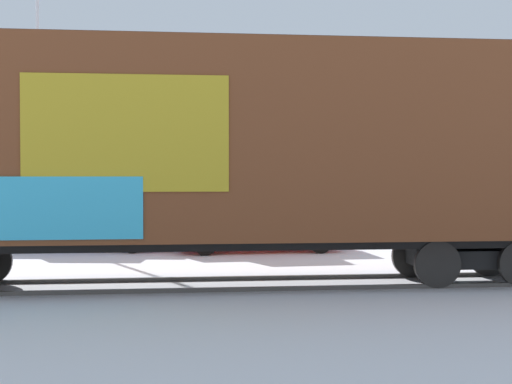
{
  "coord_description": "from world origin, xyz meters",
  "views": [
    {
      "loc": [
        1.1,
        -13.96,
        2.2
      ],
      "look_at": [
        2.2,
        0.69,
        1.84
      ],
      "focal_mm": 49.65,
      "sensor_mm": 36.0,
      "label": 1
    }
  ],
  "objects": [
    {
      "name": "flagpole",
      "position": [
        -4.65,
        10.95,
        6.06
      ],
      "size": [
        0.92,
        1.05,
        10.1
      ],
      "color": "silver",
      "rests_on": "ground_plane"
    },
    {
      "name": "freight_car",
      "position": [
        1.21,
        -0.0,
        2.76
      ],
      "size": [
        16.43,
        3.3,
        4.95
      ],
      "color": "brown",
      "rests_on": "ground_plane"
    },
    {
      "name": "parked_car_red",
      "position": [
        2.6,
        6.35,
        0.81
      ],
      "size": [
        4.91,
        2.39,
        1.65
      ],
      "color": "#B21E1E",
      "rests_on": "ground_plane"
    },
    {
      "name": "track",
      "position": [
        2.61,
        0.05,
        0.04
      ],
      "size": [
        60.02,
        3.93,
        0.08
      ],
      "color": "#4C4742",
      "rests_on": "ground_plane"
    },
    {
      "name": "hillside",
      "position": [
        -0.04,
        72.26,
        4.32
      ],
      "size": [
        132.11,
        40.61,
        13.21
      ],
      "color": "slate",
      "rests_on": "ground_plane"
    },
    {
      "name": "parked_car_blue",
      "position": [
        -2.47,
        7.1,
        0.8
      ],
      "size": [
        4.91,
        2.39,
        1.56
      ],
      "color": "navy",
      "rests_on": "ground_plane"
    },
    {
      "name": "ground_plane",
      "position": [
        0.0,
        0.0,
        0.0
      ],
      "size": [
        260.0,
        260.0,
        0.0
      ],
      "primitive_type": "plane",
      "color": "silver"
    }
  ]
}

